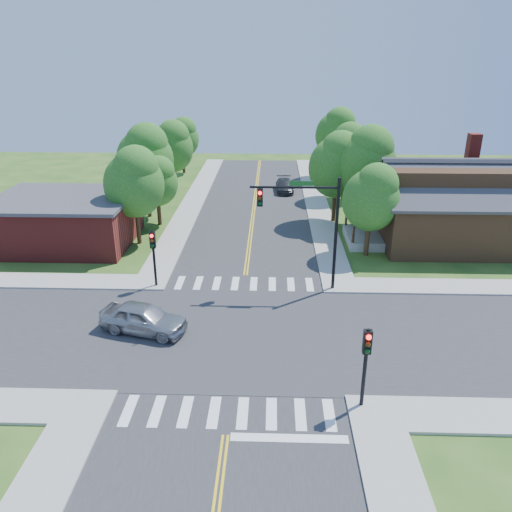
{
  "coord_description": "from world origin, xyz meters",
  "views": [
    {
      "loc": [
        1.7,
        -22.83,
        14.04
      ],
      "look_at": [
        0.76,
        5.68,
        2.2
      ],
      "focal_mm": 35.0,
      "sensor_mm": 36.0,
      "label": 1
    }
  ],
  "objects_px": {
    "signal_mast_ne": "(309,216)",
    "house_ne": "(448,202)",
    "signal_pole_nw": "(153,248)",
    "signal_pole_se": "(366,354)",
    "car_silver": "(143,319)",
    "car_dgrey": "(285,186)"
  },
  "relations": [
    {
      "from": "signal_pole_nw",
      "to": "house_ne",
      "type": "relative_size",
      "value": 0.29
    },
    {
      "from": "signal_pole_se",
      "to": "car_dgrey",
      "type": "bearing_deg",
      "value": 94.23
    },
    {
      "from": "house_ne",
      "to": "car_dgrey",
      "type": "distance_m",
      "value": 19.27
    },
    {
      "from": "signal_pole_nw",
      "to": "car_dgrey",
      "type": "relative_size",
      "value": 0.85
    },
    {
      "from": "car_silver",
      "to": "signal_pole_se",
      "type": "bearing_deg",
      "value": -102.84
    },
    {
      "from": "signal_pole_se",
      "to": "car_dgrey",
      "type": "distance_m",
      "value": 34.79
    },
    {
      "from": "signal_mast_ne",
      "to": "signal_pole_nw",
      "type": "relative_size",
      "value": 1.89
    },
    {
      "from": "signal_mast_ne",
      "to": "house_ne",
      "type": "height_order",
      "value": "signal_mast_ne"
    },
    {
      "from": "signal_mast_ne",
      "to": "signal_pole_se",
      "type": "relative_size",
      "value": 1.89
    },
    {
      "from": "car_silver",
      "to": "car_dgrey",
      "type": "xyz_separation_m",
      "value": [
        8.09,
        28.88,
        -0.16
      ]
    },
    {
      "from": "signal_mast_ne",
      "to": "signal_pole_nw",
      "type": "bearing_deg",
      "value": -179.93
    },
    {
      "from": "signal_pole_nw",
      "to": "car_dgrey",
      "type": "bearing_deg",
      "value": 69.77
    },
    {
      "from": "signal_mast_ne",
      "to": "signal_pole_nw",
      "type": "xyz_separation_m",
      "value": [
        -9.51,
        -0.01,
        -2.19
      ]
    },
    {
      "from": "house_ne",
      "to": "signal_pole_nw",
      "type": "bearing_deg",
      "value": -157.31
    },
    {
      "from": "signal_mast_ne",
      "to": "car_dgrey",
      "type": "distance_m",
      "value": 23.82
    },
    {
      "from": "signal_pole_nw",
      "to": "car_dgrey",
      "type": "distance_m",
      "value": 25.06
    },
    {
      "from": "signal_pole_se",
      "to": "signal_mast_ne",
      "type": "bearing_deg",
      "value": 98.56
    },
    {
      "from": "house_ne",
      "to": "car_dgrey",
      "type": "relative_size",
      "value": 2.93
    },
    {
      "from": "signal_pole_nw",
      "to": "signal_mast_ne",
      "type": "bearing_deg",
      "value": 0.07
    },
    {
      "from": "house_ne",
      "to": "signal_mast_ne",
      "type": "bearing_deg",
      "value": -142.32
    },
    {
      "from": "signal_pole_se",
      "to": "house_ne",
      "type": "distance_m",
      "value": 22.03
    },
    {
      "from": "house_ne",
      "to": "signal_pole_se",
      "type": "bearing_deg",
      "value": -115.58
    }
  ]
}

